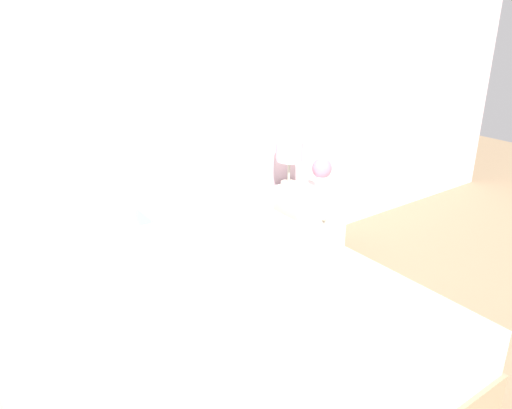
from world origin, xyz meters
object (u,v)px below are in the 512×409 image
(teacup, at_px, (301,192))
(flower_vase, at_px, (322,171))
(nightstand, at_px, (300,229))
(table_lamp, at_px, (289,156))
(bed, at_px, (200,332))

(teacup, bearing_deg, flower_vase, 9.51)
(nightstand, height_order, teacup, teacup)
(table_lamp, distance_m, flower_vase, 0.27)
(bed, distance_m, table_lamp, 1.53)
(flower_vase, bearing_deg, table_lamp, 147.24)
(nightstand, bearing_deg, flower_vase, -5.51)
(bed, distance_m, nightstand, 1.41)
(bed, bearing_deg, nightstand, 28.40)
(nightstand, relative_size, table_lamp, 1.63)
(bed, xyz_separation_m, flower_vase, (1.41, 0.65, 0.40))
(bed, bearing_deg, teacup, 27.37)
(flower_vase, xyz_separation_m, teacup, (-0.23, -0.04, -0.10))
(bed, xyz_separation_m, table_lamp, (1.21, 0.78, 0.52))
(bed, distance_m, teacup, 1.37)
(bed, relative_size, table_lamp, 5.72)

